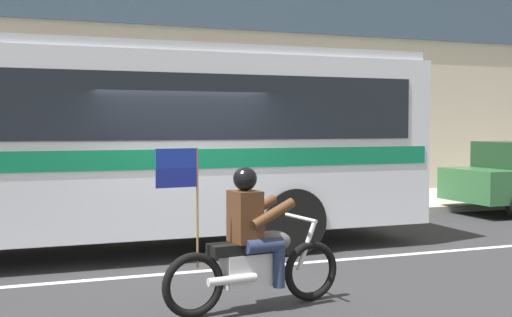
{
  "coord_description": "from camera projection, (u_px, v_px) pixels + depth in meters",
  "views": [
    {
      "loc": [
        -2.33,
        -9.18,
        2.01
      ],
      "look_at": [
        0.79,
        -0.88,
        1.56
      ],
      "focal_mm": 45.76,
      "sensor_mm": 36.0,
      "label": 1
    }
  ],
  "objects": [
    {
      "name": "ground_plane",
      "position": [
        184.0,
        263.0,
        9.5
      ],
      "size": [
        60.0,
        60.0,
        0.0
      ],
      "primitive_type": "plane",
      "color": "#2B2B2D"
    },
    {
      "name": "sidewalk_curb",
      "position": [
        126.0,
        214.0,
        14.27
      ],
      "size": [
        28.0,
        3.8,
        0.15
      ],
      "primitive_type": "cube",
      "color": "#A39E93",
      "rests_on": "ground_plane"
    },
    {
      "name": "lane_center_stripe",
      "position": [
        195.0,
        272.0,
        8.94
      ],
      "size": [
        26.6,
        0.14,
        0.01
      ],
      "primitive_type": "cube",
      "color": "silver",
      "rests_on": "ground_plane"
    },
    {
      "name": "transit_bus",
      "position": [
        85.0,
        134.0,
        10.08
      ],
      "size": [
        10.86,
        2.63,
        3.22
      ],
      "color": "silver",
      "rests_on": "ground_plane"
    },
    {
      "name": "motorcycle_with_rider",
      "position": [
        253.0,
        249.0,
        7.1
      ],
      "size": [
        2.19,
        0.67,
        1.78
      ],
      "color": "black",
      "rests_on": "ground_plane"
    }
  ]
}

